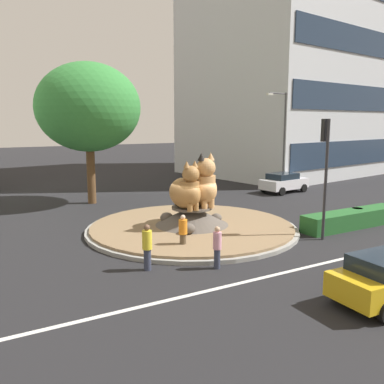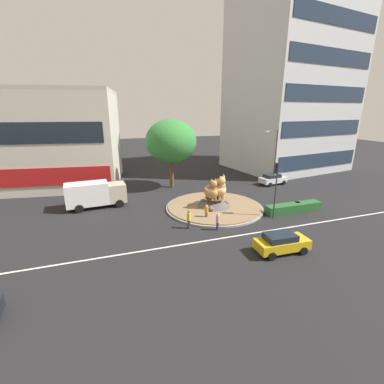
{
  "view_description": "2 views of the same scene",
  "coord_description": "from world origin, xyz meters",
  "px_view_note": "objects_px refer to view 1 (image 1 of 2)",
  "views": [
    {
      "loc": [
        -10.39,
        -18.1,
        5.58
      ],
      "look_at": [
        0.32,
        0.54,
        1.91
      ],
      "focal_mm": 38.61,
      "sensor_mm": 36.0,
      "label": 1
    },
    {
      "loc": [
        -11.39,
        -25.99,
        10.68
      ],
      "look_at": [
        -2.03,
        1.85,
        1.55
      ],
      "focal_mm": 24.91,
      "sensor_mm": 36.0,
      "label": 2
    }
  ],
  "objects_px": {
    "streetlight_arm": "(283,134)",
    "pedestrian_orange_shirt": "(183,232)",
    "litter_bin": "(357,216)",
    "cat_statue_calico": "(201,186)",
    "broadleaf_tree_behind_island": "(88,108)",
    "cat_statue_tabby": "(186,191)",
    "hatchback_near_shophouse": "(284,182)",
    "office_tower": "(290,25)",
    "pedestrian_yellow_shirt": "(147,246)",
    "traffic_light_mast": "(325,157)",
    "pedestrian_pink_shirt": "(217,246)"
  },
  "relations": [
    {
      "from": "pedestrian_yellow_shirt",
      "to": "hatchback_near_shophouse",
      "type": "relative_size",
      "value": 0.42
    },
    {
      "from": "cat_statue_calico",
      "to": "pedestrian_orange_shirt",
      "type": "bearing_deg",
      "value": -39.83
    },
    {
      "from": "cat_statue_tabby",
      "to": "broadleaf_tree_behind_island",
      "type": "relative_size",
      "value": 0.26
    },
    {
      "from": "cat_statue_calico",
      "to": "broadleaf_tree_behind_island",
      "type": "relative_size",
      "value": 0.3
    },
    {
      "from": "pedestrian_pink_shirt",
      "to": "broadleaf_tree_behind_island",
      "type": "bearing_deg",
      "value": -112.57
    },
    {
      "from": "cat_statue_calico",
      "to": "broadleaf_tree_behind_island",
      "type": "distance_m",
      "value": 11.03
    },
    {
      "from": "broadleaf_tree_behind_island",
      "to": "pedestrian_yellow_shirt",
      "type": "height_order",
      "value": "broadleaf_tree_behind_island"
    },
    {
      "from": "traffic_light_mast",
      "to": "cat_statue_tabby",
      "type": "bearing_deg",
      "value": 59.94
    },
    {
      "from": "pedestrian_yellow_shirt",
      "to": "litter_bin",
      "type": "relative_size",
      "value": 1.98
    },
    {
      "from": "traffic_light_mast",
      "to": "office_tower",
      "type": "height_order",
      "value": "office_tower"
    },
    {
      "from": "cat_statue_tabby",
      "to": "litter_bin",
      "type": "bearing_deg",
      "value": 68.62
    },
    {
      "from": "pedestrian_orange_shirt",
      "to": "pedestrian_pink_shirt",
      "type": "distance_m",
      "value": 2.65
    },
    {
      "from": "office_tower",
      "to": "streetlight_arm",
      "type": "bearing_deg",
      "value": -142.26
    },
    {
      "from": "cat_statue_tabby",
      "to": "broadleaf_tree_behind_island",
      "type": "distance_m",
      "value": 11.07
    },
    {
      "from": "cat_statue_calico",
      "to": "office_tower",
      "type": "bearing_deg",
      "value": 131.92
    },
    {
      "from": "cat_statue_calico",
      "to": "streetlight_arm",
      "type": "bearing_deg",
      "value": 125.23
    },
    {
      "from": "pedestrian_orange_shirt",
      "to": "pedestrian_pink_shirt",
      "type": "bearing_deg",
      "value": -160.07
    },
    {
      "from": "hatchback_near_shophouse",
      "to": "traffic_light_mast",
      "type": "bearing_deg",
      "value": -132.47
    },
    {
      "from": "hatchback_near_shophouse",
      "to": "pedestrian_orange_shirt",
      "type": "bearing_deg",
      "value": -154.86
    },
    {
      "from": "pedestrian_orange_shirt",
      "to": "pedestrian_pink_shirt",
      "type": "relative_size",
      "value": 0.96
    },
    {
      "from": "broadleaf_tree_behind_island",
      "to": "pedestrian_pink_shirt",
      "type": "height_order",
      "value": "broadleaf_tree_behind_island"
    },
    {
      "from": "broadleaf_tree_behind_island",
      "to": "streetlight_arm",
      "type": "distance_m",
      "value": 15.55
    },
    {
      "from": "cat_statue_calico",
      "to": "pedestrian_pink_shirt",
      "type": "bearing_deg",
      "value": -21.65
    },
    {
      "from": "litter_bin",
      "to": "office_tower",
      "type": "bearing_deg",
      "value": 57.08
    },
    {
      "from": "pedestrian_orange_shirt",
      "to": "cat_statue_tabby",
      "type": "bearing_deg",
      "value": -12.9
    },
    {
      "from": "office_tower",
      "to": "broadleaf_tree_behind_island",
      "type": "distance_m",
      "value": 26.37
    },
    {
      "from": "streetlight_arm",
      "to": "pedestrian_orange_shirt",
      "type": "height_order",
      "value": "streetlight_arm"
    },
    {
      "from": "streetlight_arm",
      "to": "cat_statue_calico",
      "type": "bearing_deg",
      "value": 22.77
    },
    {
      "from": "cat_statue_calico",
      "to": "pedestrian_pink_shirt",
      "type": "height_order",
      "value": "cat_statue_calico"
    },
    {
      "from": "streetlight_arm",
      "to": "pedestrian_yellow_shirt",
      "type": "height_order",
      "value": "streetlight_arm"
    },
    {
      "from": "broadleaf_tree_behind_island",
      "to": "streetlight_arm",
      "type": "xyz_separation_m",
      "value": [
        15.28,
        -2.12,
        -1.95
      ]
    },
    {
      "from": "cat_statue_calico",
      "to": "broadleaf_tree_behind_island",
      "type": "xyz_separation_m",
      "value": [
        -2.94,
        9.76,
        4.22
      ]
    },
    {
      "from": "broadleaf_tree_behind_island",
      "to": "pedestrian_orange_shirt",
      "type": "bearing_deg",
      "value": -88.3
    },
    {
      "from": "office_tower",
      "to": "pedestrian_pink_shirt",
      "type": "xyz_separation_m",
      "value": [
        -23.38,
        -21.91,
        -14.72
      ]
    },
    {
      "from": "broadleaf_tree_behind_island",
      "to": "hatchback_near_shophouse",
      "type": "bearing_deg",
      "value": -12.52
    },
    {
      "from": "pedestrian_yellow_shirt",
      "to": "pedestrian_pink_shirt",
      "type": "relative_size",
      "value": 1.07
    },
    {
      "from": "traffic_light_mast",
      "to": "broadleaf_tree_behind_island",
      "type": "relative_size",
      "value": 0.6
    },
    {
      "from": "cat_statue_tabby",
      "to": "pedestrian_yellow_shirt",
      "type": "bearing_deg",
      "value": -46.63
    },
    {
      "from": "broadleaf_tree_behind_island",
      "to": "cat_statue_tabby",
      "type": "bearing_deg",
      "value": -79.2
    },
    {
      "from": "traffic_light_mast",
      "to": "pedestrian_orange_shirt",
      "type": "height_order",
      "value": "traffic_light_mast"
    },
    {
      "from": "office_tower",
      "to": "litter_bin",
      "type": "height_order",
      "value": "office_tower"
    },
    {
      "from": "cat_statue_calico",
      "to": "pedestrian_orange_shirt",
      "type": "height_order",
      "value": "cat_statue_calico"
    },
    {
      "from": "traffic_light_mast",
      "to": "pedestrian_orange_shirt",
      "type": "relative_size",
      "value": 3.58
    },
    {
      "from": "cat_statue_tabby",
      "to": "pedestrian_pink_shirt",
      "type": "bearing_deg",
      "value": -18.34
    },
    {
      "from": "pedestrian_orange_shirt",
      "to": "office_tower",
      "type": "bearing_deg",
      "value": -31.66
    },
    {
      "from": "pedestrian_orange_shirt",
      "to": "litter_bin",
      "type": "distance_m",
      "value": 10.55
    },
    {
      "from": "streetlight_arm",
      "to": "pedestrian_orange_shirt",
      "type": "distance_m",
      "value": 18.52
    },
    {
      "from": "streetlight_arm",
      "to": "pedestrian_yellow_shirt",
      "type": "distance_m",
      "value": 21.22
    },
    {
      "from": "pedestrian_orange_shirt",
      "to": "cat_statue_calico",
      "type": "bearing_deg",
      "value": -24.42
    },
    {
      "from": "cat_statue_tabby",
      "to": "cat_statue_calico",
      "type": "relative_size",
      "value": 0.88
    }
  ]
}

